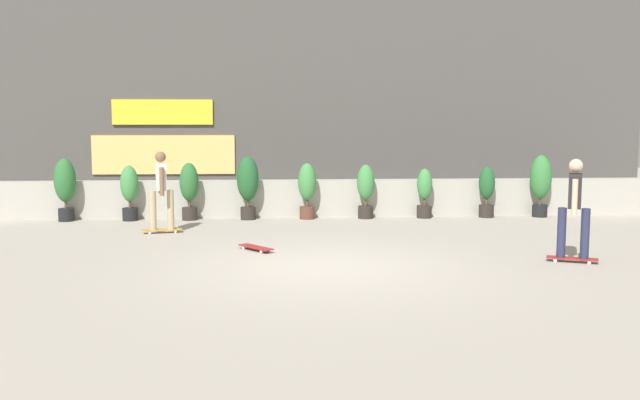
{
  "coord_description": "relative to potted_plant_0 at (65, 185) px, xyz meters",
  "views": [
    {
      "loc": [
        -0.81,
        -10.65,
        2.24
      ],
      "look_at": [
        0.0,
        1.5,
        0.9
      ],
      "focal_mm": 38.38,
      "sensor_mm": 36.0,
      "label": 1
    }
  ],
  "objects": [
    {
      "name": "potted_plant_5",
      "position": [
        7.05,
        0.0,
        -0.13
      ],
      "size": [
        0.41,
        0.41,
        1.3
      ],
      "color": "#2D2823",
      "rests_on": "ground"
    },
    {
      "name": "potted_plant_2",
      "position": [
        2.86,
        0.0,
        -0.08
      ],
      "size": [
        0.44,
        0.44,
        1.36
      ],
      "color": "#2D2823",
      "rests_on": "ground"
    },
    {
      "name": "planter_wall",
      "position": [
        5.68,
        0.45,
        -0.4
      ],
      "size": [
        18.0,
        0.4,
        0.9
      ],
      "primitive_type": "cube",
      "color": "#B2ADA3",
      "rests_on": "ground"
    },
    {
      "name": "potted_plant_4",
      "position": [
        5.65,
        0.0,
        -0.1
      ],
      "size": [
        0.43,
        0.43,
        1.34
      ],
      "color": "brown",
      "rests_on": "ground"
    },
    {
      "name": "potted_plant_0",
      "position": [
        0.0,
        0.0,
        0.0
      ],
      "size": [
        0.5,
        0.5,
        1.47
      ],
      "color": "black",
      "rests_on": "ground"
    },
    {
      "name": "potted_plant_7",
      "position": [
        10.02,
        0.0,
        -0.18
      ],
      "size": [
        0.39,
        0.39,
        1.24
      ],
      "color": "#2D2823",
      "rests_on": "ground"
    },
    {
      "name": "skater_foreground",
      "position": [
        9.73,
        -5.48,
        0.09
      ],
      "size": [
        0.81,
        0.52,
        1.7
      ],
      "color": "maroon",
      "rests_on": "ground"
    },
    {
      "name": "skateboard_near_camera",
      "position": [
        4.53,
        -4.11,
        -0.79
      ],
      "size": [
        0.66,
        0.75,
        0.08
      ],
      "color": "maroon",
      "rests_on": "ground"
    },
    {
      "name": "potted_plant_1",
      "position": [
        1.47,
        0.0,
        -0.13
      ],
      "size": [
        0.42,
        0.42,
        1.3
      ],
      "color": "black",
      "rests_on": "ground"
    },
    {
      "name": "ground_plane",
      "position": [
        5.68,
        -5.55,
        -0.85
      ],
      "size": [
        48.0,
        48.0,
        0.0
      ],
      "primitive_type": "plane",
      "color": "#A8A093"
    },
    {
      "name": "potted_plant_8",
      "position": [
        11.35,
        -0.0,
        0.03
      ],
      "size": [
        0.52,
        0.52,
        1.51
      ],
      "color": "black",
      "rests_on": "ground"
    },
    {
      "name": "potted_plant_6",
      "position": [
        8.49,
        0.0,
        -0.22
      ],
      "size": [
        0.36,
        0.36,
        1.19
      ],
      "color": "#2D2823",
      "rests_on": "ground"
    },
    {
      "name": "building_backdrop",
      "position": [
        5.68,
        4.45,
        2.4
      ],
      "size": [
        20.0,
        2.08,
        6.5
      ],
      "color": "#4C4947",
      "rests_on": "ground"
    },
    {
      "name": "skater_by_wall_right",
      "position": [
        2.53,
        -1.95,
        0.09
      ],
      "size": [
        0.82,
        0.55,
        1.7
      ],
      "color": "#BF8C26",
      "rests_on": "ground"
    },
    {
      "name": "potted_plant_3",
      "position": [
        4.24,
        -0.0,
        0.03
      ],
      "size": [
        0.52,
        0.52,
        1.51
      ],
      "color": "#2D2823",
      "rests_on": "ground"
    }
  ]
}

